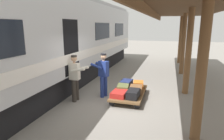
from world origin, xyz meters
The scene contains 12 objects.
ground_plane centered at (0.00, 0.00, 0.00)m, with size 60.00×60.00×0.00m, color gray.
platform_canopy centered at (-2.34, 0.00, 3.28)m, with size 3.20×18.42×3.56m.
train_car centered at (3.28, 0.00, 2.06)m, with size 3.02×20.27×4.00m.
luggage_cart centered at (-0.31, -0.50, 0.23)m, with size 1.10×2.12×0.27m.
suitcase_black_hardshell centered at (-0.56, 0.08, 0.41)m, with size 0.38×0.63×0.28m, color black.
suitcase_red_plastic centered at (-0.06, 0.08, 0.37)m, with size 0.50×0.64×0.19m, color #AD231E.
suitcase_brown_leather centered at (-0.56, -0.50, 0.40)m, with size 0.45×0.56×0.25m, color brown.
suitcase_navy_fabric centered at (-0.06, -1.08, 0.41)m, with size 0.41×0.61×0.27m, color navy.
suitcase_olive_duffel centered at (-0.06, -0.50, 0.40)m, with size 0.42×0.61×0.25m, color brown.
suitcase_orange_carryall centered at (-0.56, -1.08, 0.41)m, with size 0.40×0.48×0.26m, color #CC6B23.
porter_in_overalls centered at (0.72, -0.45, 0.93)m, with size 0.73×0.56×1.70m.
porter_by_door centered at (1.54, 0.27, 0.93)m, with size 0.68×0.44×1.70m.
Camera 1 is at (-1.67, 6.49, 2.74)m, focal length 31.51 mm.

